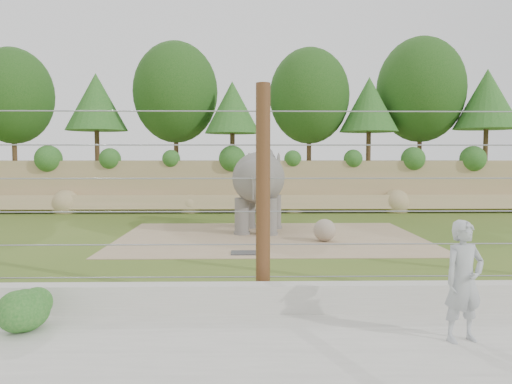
{
  "coord_description": "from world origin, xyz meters",
  "views": [
    {
      "loc": [
        -0.3,
        -13.46,
        2.68
      ],
      "look_at": [
        0.0,
        2.0,
        1.6
      ],
      "focal_mm": 35.0,
      "sensor_mm": 36.0,
      "label": 1
    }
  ],
  "objects_px": {
    "elephant": "(259,190)",
    "stone_ball": "(325,230)",
    "barrier_fence": "(263,195)",
    "zookeeper": "(464,281)"
  },
  "relations": [
    {
      "from": "elephant",
      "to": "stone_ball",
      "type": "height_order",
      "value": "elephant"
    },
    {
      "from": "elephant",
      "to": "stone_ball",
      "type": "bearing_deg",
      "value": -38.09
    },
    {
      "from": "stone_ball",
      "to": "barrier_fence",
      "type": "bearing_deg",
      "value": -108.15
    },
    {
      "from": "stone_ball",
      "to": "barrier_fence",
      "type": "height_order",
      "value": "barrier_fence"
    },
    {
      "from": "zookeeper",
      "to": "elephant",
      "type": "bearing_deg",
      "value": 88.12
    },
    {
      "from": "barrier_fence",
      "to": "zookeeper",
      "type": "bearing_deg",
      "value": -34.15
    },
    {
      "from": "elephant",
      "to": "zookeeper",
      "type": "relative_size",
      "value": 2.1
    },
    {
      "from": "stone_ball",
      "to": "zookeeper",
      "type": "height_order",
      "value": "zookeeper"
    },
    {
      "from": "elephant",
      "to": "barrier_fence",
      "type": "distance_m",
      "value": 8.86
    },
    {
      "from": "elephant",
      "to": "barrier_fence",
      "type": "height_order",
      "value": "barrier_fence"
    }
  ]
}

